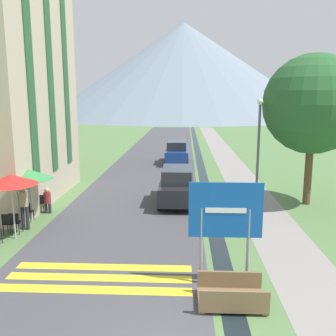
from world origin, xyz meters
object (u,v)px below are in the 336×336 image
at_px(cafe_chair_near_left, 8,222).
at_px(person_seated_near, 47,199).
at_px(footbridge, 231,296).
at_px(person_standing_terrace, 24,204).
at_px(parked_car_near, 177,185).
at_px(cafe_umbrella_middle_green, 29,174).
at_px(cafe_chair_far_right, 40,202).
at_px(cafe_umbrella_front_red, 11,180).
at_px(cafe_chair_middle, 27,210).
at_px(parked_car_far, 177,152).
at_px(tree_by_path, 313,104).
at_px(road_sign, 225,218).
at_px(streetlamp, 258,144).
at_px(cafe_chair_near_right, 15,221).

relative_size(cafe_chair_near_left, person_seated_near, 0.71).
distance_m(footbridge, person_standing_terrace, 9.20).
height_order(parked_car_near, cafe_umbrella_middle_green, cafe_umbrella_middle_green).
bearing_deg(person_standing_terrace, cafe_chair_far_right, 96.58).
distance_m(footbridge, cafe_umbrella_front_red, 8.86).
distance_m(cafe_chair_middle, person_seated_near, 1.35).
relative_size(footbridge, cafe_chair_near_left, 2.00).
xyz_separation_m(parked_car_far, cafe_chair_middle, (-5.99, -14.68, -0.40)).
bearing_deg(cafe_chair_far_right, person_seated_near, -36.84).
xyz_separation_m(footbridge, cafe_umbrella_front_red, (-7.54, 4.20, 2.03)).
bearing_deg(tree_by_path, footbridge, -117.11).
relative_size(parked_car_far, cafe_chair_middle, 5.10).
bearing_deg(person_standing_terrace, parked_car_near, 34.53).
bearing_deg(person_standing_terrace, road_sign, -28.76).
relative_size(cafe_chair_far_right, streetlamp, 0.17).
relative_size(footbridge, cafe_chair_near_right, 2.00).
bearing_deg(person_seated_near, footbridge, -44.55).
xyz_separation_m(cafe_chair_near_right, cafe_chair_middle, (-0.12, 1.37, 0.00)).
height_order(cafe_chair_near_left, streetlamp, streetlamp).
height_order(parked_car_near, cafe_chair_near_right, parked_car_near).
xyz_separation_m(footbridge, cafe_chair_near_right, (-7.74, 4.67, 0.29)).
bearing_deg(cafe_chair_far_right, cafe_chair_near_right, -109.36).
bearing_deg(cafe_chair_near_right, person_seated_near, 59.19).
xyz_separation_m(streetlamp, tree_by_path, (2.58, 0.55, 1.82)).
distance_m(cafe_chair_near_right, person_standing_terrace, 0.76).
bearing_deg(cafe_umbrella_middle_green, streetlamp, 14.95).
bearing_deg(cafe_umbrella_middle_green, parked_car_near, 26.76).
xyz_separation_m(person_seated_near, tree_by_path, (12.26, 2.08, 4.22)).
bearing_deg(cafe_chair_far_right, parked_car_far, 44.93).
bearing_deg(person_seated_near, parked_car_near, 18.49).
height_order(cafe_umbrella_front_red, person_standing_terrace, cafe_umbrella_front_red).
xyz_separation_m(cafe_umbrella_middle_green, streetlamp, (9.95, 2.66, 1.02)).
distance_m(cafe_chair_near_left, person_standing_terrace, 0.91).
bearing_deg(road_sign, tree_by_path, 59.51).
distance_m(cafe_chair_near_right, streetlamp, 11.11).
xyz_separation_m(parked_car_near, cafe_chair_near_left, (-6.34, -4.73, -0.40)).
distance_m(parked_car_near, person_standing_terrace, 7.23).
relative_size(parked_car_far, cafe_umbrella_middle_green, 1.93).
xyz_separation_m(parked_car_far, cafe_umbrella_front_red, (-5.66, -16.53, 1.35)).
bearing_deg(parked_car_near, person_standing_terrace, -145.47).
bearing_deg(road_sign, person_seated_near, 139.67).
distance_m(cafe_chair_middle, cafe_umbrella_middle_green, 1.54).
xyz_separation_m(road_sign, person_standing_terrace, (-7.47, 4.10, -0.90)).
bearing_deg(cafe_chair_middle, cafe_chair_near_right, -112.45).
height_order(cafe_chair_near_left, person_seated_near, person_seated_near).
height_order(cafe_umbrella_middle_green, person_standing_terrace, cafe_umbrella_middle_green).
bearing_deg(parked_car_near, cafe_chair_middle, -152.67).
bearing_deg(parked_car_far, cafe_chair_near_left, -110.57).
xyz_separation_m(road_sign, footbridge, (0.09, -1.08, -1.71)).
xyz_separation_m(parked_car_near, cafe_chair_middle, (-6.26, -3.23, -0.40)).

